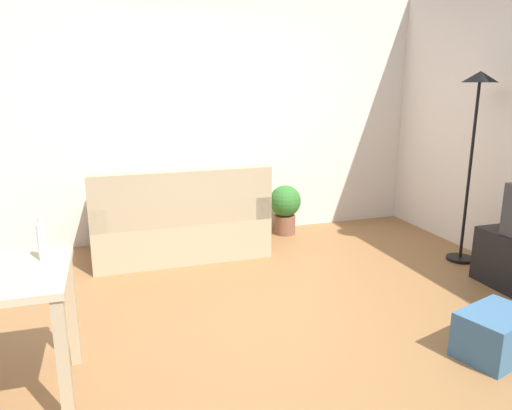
% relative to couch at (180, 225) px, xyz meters
% --- Properties ---
extents(ground_plane, '(5.20, 4.40, 0.02)m').
position_rel_couch_xyz_m(ground_plane, '(0.35, -1.59, -0.32)').
color(ground_plane, olive).
extents(wall_rear, '(5.20, 0.10, 2.70)m').
position_rel_couch_xyz_m(wall_rear, '(0.35, 0.61, 1.04)').
color(wall_rear, silver).
rests_on(wall_rear, ground_plane).
extents(couch, '(1.71, 0.84, 0.92)m').
position_rel_couch_xyz_m(couch, '(0.00, 0.00, 0.00)').
color(couch, tan).
rests_on(couch, ground_plane).
extents(torchiere_lamp, '(0.32, 0.32, 1.81)m').
position_rel_couch_xyz_m(torchiere_lamp, '(2.60, -1.03, 1.11)').
color(torchiere_lamp, black).
rests_on(torchiere_lamp, ground_plane).
extents(potted_plant, '(0.36, 0.36, 0.57)m').
position_rel_couch_xyz_m(potted_plant, '(1.27, 0.31, 0.02)').
color(potted_plant, brown).
rests_on(potted_plant, ground_plane).
extents(storage_box, '(0.56, 0.46, 0.30)m').
position_rel_couch_xyz_m(storage_box, '(1.60, -2.51, -0.16)').
color(storage_box, '#386084').
rests_on(storage_box, ground_plane).
extents(bottle_clear, '(0.05, 0.05, 0.24)m').
position_rel_couch_xyz_m(bottle_clear, '(-1.06, -1.92, 0.56)').
color(bottle_clear, silver).
rests_on(bottle_clear, desk).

